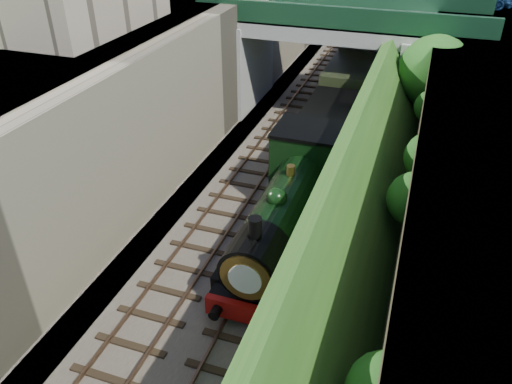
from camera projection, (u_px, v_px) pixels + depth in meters
name	position (u px, v px, depth m)	size (l,w,h in m)	color
trackbed	(314.00, 140.00, 28.73)	(10.00, 90.00, 0.20)	#473F38
retaining_wall	(224.00, 72.00, 28.45)	(1.00, 90.00, 7.00)	#756B56
street_plateau_left	(169.00, 66.00, 29.42)	(6.00, 90.00, 7.00)	#262628
street_plateau_right	(507.00, 112.00, 24.49)	(8.00, 90.00, 6.25)	#262628
embankment_slope	(408.00, 119.00, 24.81)	(4.51, 90.00, 6.36)	#1E4714
track_left	(281.00, 132.00, 29.21)	(2.50, 90.00, 0.20)	black
track_right	(335.00, 140.00, 28.32)	(2.50, 90.00, 0.20)	black
road_bridge	(350.00, 53.00, 29.56)	(16.00, 6.40, 7.25)	gray
tree	(436.00, 74.00, 24.62)	(3.60, 3.80, 6.60)	black
locomotive	(288.00, 208.00, 19.51)	(3.10, 10.22, 3.83)	black
tender	(327.00, 137.00, 25.56)	(2.70, 6.00, 3.05)	black
coach_front	(365.00, 58.00, 35.43)	(2.90, 18.00, 3.70)	black
coach_middle	(393.00, 5.00, 50.49)	(2.90, 18.00, 3.70)	black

